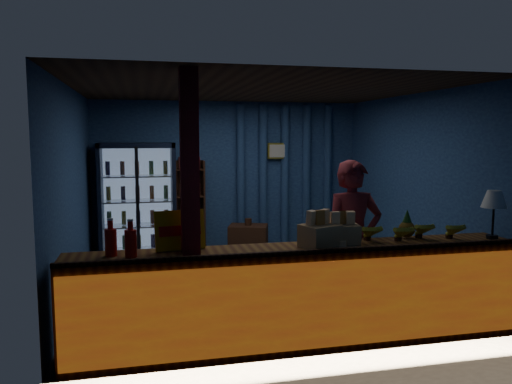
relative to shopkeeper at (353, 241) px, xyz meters
The scene contains 19 objects.
ground 1.81m from the shopkeeper, 117.99° to the left, with size 4.60×4.60×0.00m, color #515154.
room_walls 1.73m from the shopkeeper, 117.99° to the left, with size 4.60×4.60×4.60m.
counter 0.99m from the shopkeeper, 145.82° to the right, with size 4.40×0.57×0.99m.
support_post 1.91m from the shopkeeper, 164.53° to the right, with size 0.16×0.16×2.60m, color maroon.
beverage_cooler 4.04m from the shopkeeper, 124.66° to the left, with size 1.20×0.62×1.90m.
bottle_shelf 3.75m from the shopkeeper, 112.67° to the left, with size 0.50×0.28×1.60m.
curtain_folds 3.58m from the shopkeeper, 85.90° to the left, with size 1.74×0.14×2.50m.
framed_picture 3.61m from the shopkeeper, 88.29° to the left, with size 0.36×0.04×0.28m.
shopkeeper is the anchor object (origin of this frame).
green_chair 3.08m from the shopkeeper, 70.78° to the left, with size 0.57×0.59×0.54m, color #61BE5F.
side_table 3.03m from the shopkeeper, 100.59° to the left, with size 0.73×0.62×0.67m.
yellow_sign 1.93m from the shopkeeper, 169.77° to the right, with size 0.47×0.16×0.37m.
soda_bottles 2.46m from the shopkeeper, 168.64° to the right, with size 0.28×0.18×0.34m.
snack_box_left 0.80m from the shopkeeper, 137.70° to the right, with size 0.41×0.38×0.36m.
snack_box_centre 0.59m from the shopkeeper, 124.81° to the right, with size 0.34×0.29×0.33m.
pastry_tray 0.62m from the shopkeeper, 126.92° to the right, with size 0.40×0.40×0.07m.
banana_bunches 0.63m from the shopkeeper, 42.96° to the right, with size 1.13×0.32×0.18m.
table_lamp 1.49m from the shopkeeper, 22.50° to the right, with size 0.26×0.26×0.50m.
pineapple 0.59m from the shopkeeper, 34.50° to the right, with size 0.17×0.17×0.29m.
Camera 1 is at (-1.45, -6.34, 2.00)m, focal length 35.00 mm.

